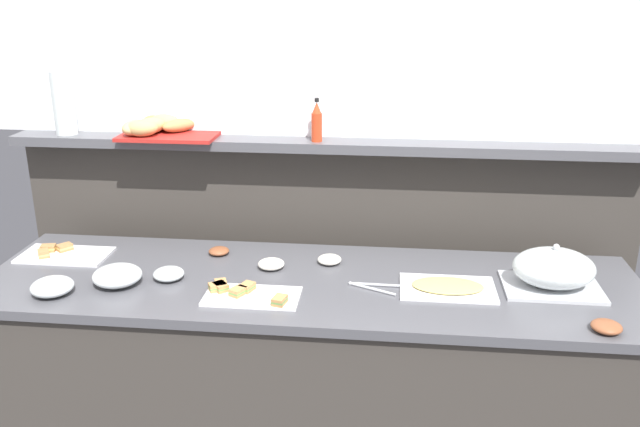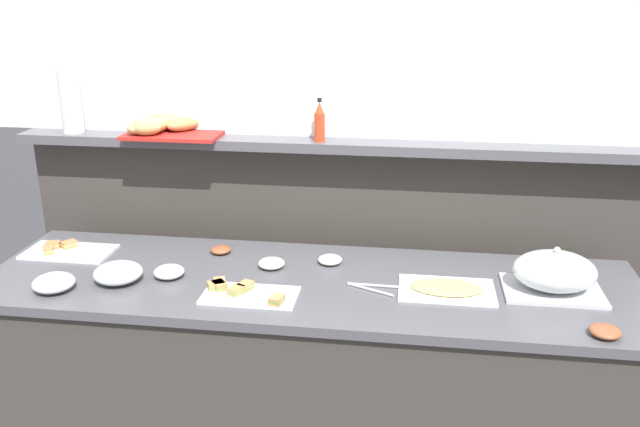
# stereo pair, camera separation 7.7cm
# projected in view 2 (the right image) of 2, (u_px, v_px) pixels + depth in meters

# --- Properties ---
(ground_plane) EXTENTS (12.00, 12.00, 0.00)m
(ground_plane) POSITION_uv_depth(u_px,v_px,m) (329.00, 397.00, 3.30)
(ground_plane) COLOR #38383D
(buffet_counter) EXTENTS (2.40, 0.70, 0.91)m
(buffet_counter) POSITION_uv_depth(u_px,v_px,m) (310.00, 386.00, 2.59)
(buffet_counter) COLOR #3D3833
(buffet_counter) RESTS_ON ground_plane
(back_ledge_unit) EXTENTS (2.63, 0.22, 1.33)m
(back_ledge_unit) POSITION_uv_depth(u_px,v_px,m) (328.00, 274.00, 3.00)
(back_ledge_unit) COLOR #3D3833
(back_ledge_unit) RESTS_ON ground_plane
(sandwich_platter_side) EXTENTS (0.33, 0.17, 0.04)m
(sandwich_platter_side) POSITION_uv_depth(u_px,v_px,m) (244.00, 293.00, 2.31)
(sandwich_platter_side) COLOR white
(sandwich_platter_side) RESTS_ON buffet_counter
(sandwich_platter_front) EXTENTS (0.35, 0.19, 0.04)m
(sandwich_platter_front) POSITION_uv_depth(u_px,v_px,m) (67.00, 251.00, 2.68)
(sandwich_platter_front) COLOR silver
(sandwich_platter_front) RESTS_ON buffet_counter
(cold_cuts_platter) EXTENTS (0.34, 0.21, 0.02)m
(cold_cuts_platter) POSITION_uv_depth(u_px,v_px,m) (447.00, 289.00, 2.34)
(cold_cuts_platter) COLOR silver
(cold_cuts_platter) RESTS_ON buffet_counter
(serving_cloche) EXTENTS (0.34, 0.24, 0.17)m
(serving_cloche) POSITION_uv_depth(u_px,v_px,m) (554.00, 273.00, 2.32)
(serving_cloche) COLOR #B7BABF
(serving_cloche) RESTS_ON buffet_counter
(glass_bowl_large) EXTENTS (0.15, 0.15, 0.06)m
(glass_bowl_large) POSITION_uv_depth(u_px,v_px,m) (54.00, 283.00, 2.35)
(glass_bowl_large) COLOR silver
(glass_bowl_large) RESTS_ON buffet_counter
(glass_bowl_medium) EXTENTS (0.11, 0.11, 0.05)m
(glass_bowl_medium) POSITION_uv_depth(u_px,v_px,m) (169.00, 272.00, 2.45)
(glass_bowl_medium) COLOR silver
(glass_bowl_medium) RESTS_ON buffet_counter
(glass_bowl_small) EXTENTS (0.18, 0.18, 0.07)m
(glass_bowl_small) POSITION_uv_depth(u_px,v_px,m) (118.00, 274.00, 2.41)
(glass_bowl_small) COLOR silver
(glass_bowl_small) RESTS_ON buffet_counter
(condiment_bowl_cream) EXTENTS (0.10, 0.10, 0.03)m
(condiment_bowl_cream) POSITION_uv_depth(u_px,v_px,m) (605.00, 331.00, 2.05)
(condiment_bowl_cream) COLOR brown
(condiment_bowl_cream) RESTS_ON buffet_counter
(condiment_bowl_dark) EXTENTS (0.08, 0.08, 0.03)m
(condiment_bowl_dark) POSITION_uv_depth(u_px,v_px,m) (221.00, 250.00, 2.68)
(condiment_bowl_dark) COLOR brown
(condiment_bowl_dark) RESTS_ON buffet_counter
(condiment_bowl_teal) EXTENTS (0.10, 0.10, 0.04)m
(condiment_bowl_teal) POSITION_uv_depth(u_px,v_px,m) (271.00, 263.00, 2.54)
(condiment_bowl_teal) COLOR silver
(condiment_bowl_teal) RESTS_ON buffet_counter
(condiment_bowl_red) EXTENTS (0.09, 0.09, 0.03)m
(condiment_bowl_red) POSITION_uv_depth(u_px,v_px,m) (330.00, 260.00, 2.58)
(condiment_bowl_red) COLOR silver
(condiment_bowl_red) RESTS_ON buffet_counter
(serving_tongs) EXTENTS (0.19, 0.09, 0.01)m
(serving_tongs) POSITION_uv_depth(u_px,v_px,m) (371.00, 287.00, 2.37)
(serving_tongs) COLOR #B7BABF
(serving_tongs) RESTS_ON buffet_counter
(hot_sauce_bottle) EXTENTS (0.04, 0.04, 0.18)m
(hot_sauce_bottle) POSITION_uv_depth(u_px,v_px,m) (320.00, 123.00, 2.68)
(hot_sauce_bottle) COLOR red
(hot_sauce_bottle) RESTS_ON back_ledge_unit
(bread_basket) EXTENTS (0.40, 0.28, 0.08)m
(bread_basket) POSITION_uv_depth(u_px,v_px,m) (162.00, 126.00, 2.80)
(bread_basket) COLOR #B2231E
(bread_basket) RESTS_ON back_ledge_unit
(water_carafe) EXTENTS (0.09, 0.09, 0.26)m
(water_carafe) POSITION_uv_depth(u_px,v_px,m) (71.00, 102.00, 2.83)
(water_carafe) COLOR silver
(water_carafe) RESTS_ON back_ledge_unit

